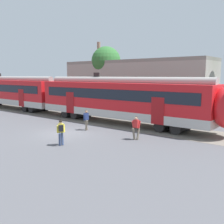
{
  "coord_description": "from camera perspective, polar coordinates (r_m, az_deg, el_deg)",
  "views": [
    {
      "loc": [
        15.4,
        -13.17,
        4.47
      ],
      "look_at": [
        2.62,
        2.73,
        1.6
      ],
      "focal_mm": 42.0,
      "sensor_mm": 36.0,
      "label": 1
    }
  ],
  "objects": [
    {
      "name": "ground_plane",
      "position": [
        20.75,
        -10.44,
        -4.57
      ],
      "size": [
        160.0,
        160.0,
        0.0
      ],
      "primitive_type": "plane",
      "color": "#515156"
    },
    {
      "name": "background_building",
      "position": [
        34.86,
        4.76,
        5.9
      ],
      "size": [
        20.51,
        5.0,
        9.2
      ],
      "color": "gray",
      "rests_on": "ground"
    },
    {
      "name": "track_bed",
      "position": [
        32.4,
        -14.25,
        -0.16
      ],
      "size": [
        80.0,
        4.4,
        0.01
      ],
      "primitive_type": "cube",
      "color": "slate",
      "rests_on": "ground"
    },
    {
      "name": "street_tree_left",
      "position": [
        36.61,
        -1.3,
        10.95
      ],
      "size": [
        4.01,
        4.01,
        8.39
      ],
      "color": "brown",
      "rests_on": "ground"
    },
    {
      "name": "pedestrian_navy",
      "position": [
        21.45,
        -5.63,
        -1.44
      ],
      "size": [
        0.62,
        0.58,
        1.67
      ],
      "color": "#6B6051",
      "rests_on": "ground"
    },
    {
      "name": "commuter_train",
      "position": [
        30.22,
        -11.56,
        3.64
      ],
      "size": [
        38.05,
        3.07,
        4.73
      ],
      "color": "#B7B2AD",
      "rests_on": "ground"
    },
    {
      "name": "pedestrian_yellow",
      "position": [
        17.01,
        -11.07,
        -3.95
      ],
      "size": [
        0.54,
        0.67,
        1.67
      ],
      "color": "navy",
      "rests_on": "ground"
    },
    {
      "name": "pedestrian_red",
      "position": [
        18.26,
        5.31,
        -3.02
      ],
      "size": [
        0.53,
        0.64,
        1.67
      ],
      "color": "#6B6051",
      "rests_on": "ground"
    }
  ]
}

